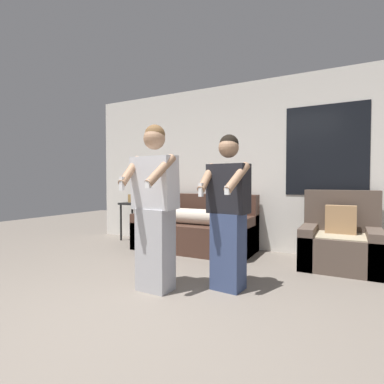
# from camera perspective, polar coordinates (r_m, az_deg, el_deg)

# --- Properties ---
(ground_plane) EXTENTS (14.00, 14.00, 0.00)m
(ground_plane) POSITION_cam_1_polar(r_m,az_deg,el_deg) (2.42, -13.85, -24.89)
(ground_plane) COLOR slate
(wall_back) EXTENTS (6.09, 0.07, 2.70)m
(wall_back) POSITION_cam_1_polar(r_m,az_deg,el_deg) (4.95, 10.96, 4.92)
(wall_back) COLOR silver
(wall_back) RESTS_ON ground_plane
(couch) EXTENTS (1.87, 0.88, 0.89)m
(couch) POSITION_cam_1_polar(r_m,az_deg,el_deg) (4.85, 0.61, -7.27)
(couch) COLOR #472D23
(couch) RESTS_ON ground_plane
(armchair) EXTENTS (0.92, 0.85, 0.98)m
(armchair) POSITION_cam_1_polar(r_m,az_deg,el_deg) (4.33, 26.40, -8.55)
(armchair) COLOR brown
(armchair) RESTS_ON ground_plane
(side_table) EXTENTS (0.58, 0.41, 0.86)m
(side_table) POSITION_cam_1_polar(r_m,az_deg,el_deg) (5.70, -10.41, -3.07)
(side_table) COLOR black
(side_table) RESTS_ON ground_plane
(person_left) EXTENTS (0.51, 0.48, 1.66)m
(person_left) POSITION_cam_1_polar(r_m,az_deg,el_deg) (3.02, -7.12, -2.95)
(person_left) COLOR #B2B2B7
(person_left) RESTS_ON ground_plane
(person_right) EXTENTS (0.47, 0.48, 1.57)m
(person_right) POSITION_cam_1_polar(r_m,az_deg,el_deg) (3.05, 6.90, -3.76)
(person_right) COLOR #384770
(person_right) RESTS_ON ground_plane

